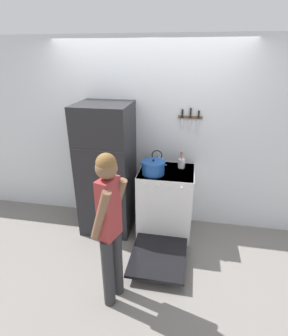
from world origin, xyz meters
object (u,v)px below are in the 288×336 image
object	(u,v)px
dutch_oven_pot	(153,167)
tea_kettle	(157,162)
refrigerator	(107,170)
person	(110,224)
utensil_jar	(181,163)
stove_range	(165,203)

from	to	relation	value
dutch_oven_pot	tea_kettle	distance (m)	0.25
refrigerator	dutch_oven_pot	distance (m)	0.67
person	utensil_jar	bearing A→B (deg)	-5.13
stove_range	utensil_jar	world-z (taller)	utensil_jar
utensil_jar	person	size ratio (longest dim) A/B	0.15
tea_kettle	dutch_oven_pot	bearing A→B (deg)	-92.95
tea_kettle	person	size ratio (longest dim) A/B	0.15
dutch_oven_pot	stove_range	bearing A→B (deg)	27.67
utensil_jar	tea_kettle	bearing A→B (deg)	-179.10
dutch_oven_pot	refrigerator	bearing A→B (deg)	170.90
stove_range	tea_kettle	world-z (taller)	tea_kettle
tea_kettle	utensil_jar	xyz separation A→B (m)	(0.32, 0.01, 0.00)
utensil_jar	person	bearing A→B (deg)	-112.70
tea_kettle	person	xyz separation A→B (m)	(-0.24, -1.34, -0.09)
stove_range	dutch_oven_pot	size ratio (longest dim) A/B	4.07
refrigerator	utensil_jar	distance (m)	1.00
stove_range	tea_kettle	xyz separation A→B (m)	(-0.15, 0.16, 0.54)
stove_range	utensil_jar	size ratio (longest dim) A/B	5.63
refrigerator	person	bearing A→B (deg)	-70.69
person	dutch_oven_pot	bearing A→B (deg)	5.89
tea_kettle	utensil_jar	bearing A→B (deg)	0.90
tea_kettle	stove_range	bearing A→B (deg)	-47.82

